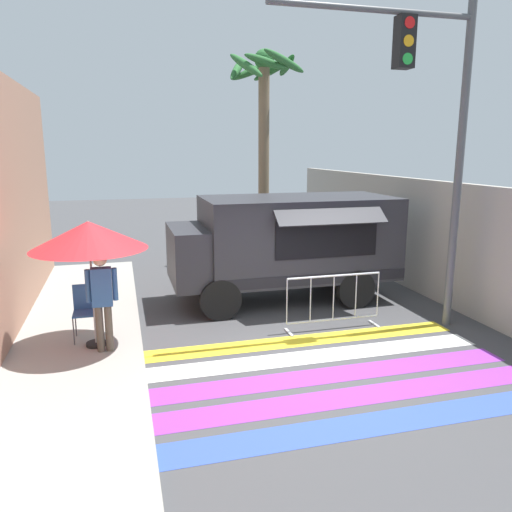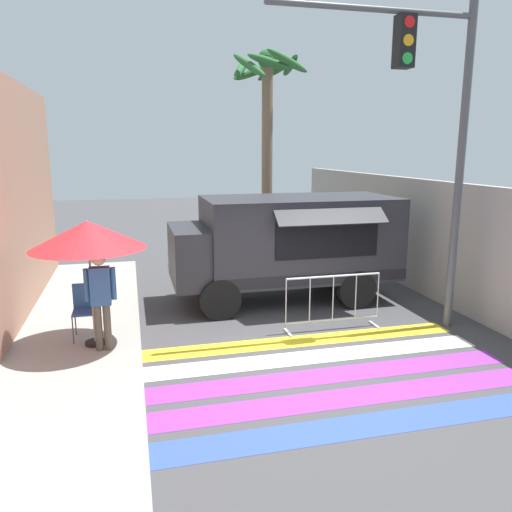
# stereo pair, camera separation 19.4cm
# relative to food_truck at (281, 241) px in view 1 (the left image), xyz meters

# --- Properties ---
(ground_plane) EXTENTS (60.00, 60.00, 0.00)m
(ground_plane) POSITION_rel_food_truck_xyz_m (-0.55, -3.34, -1.46)
(ground_plane) COLOR #424244
(concrete_wall_right) EXTENTS (0.20, 16.00, 2.86)m
(concrete_wall_right) POSITION_rel_food_truck_xyz_m (3.67, -0.34, -0.02)
(concrete_wall_right) COLOR #A39E93
(concrete_wall_right) RESTS_ON ground_plane
(crosswalk_painted) EXTENTS (6.40, 3.60, 0.01)m
(crosswalk_painted) POSITION_rel_food_truck_xyz_m (-0.55, -4.17, -1.45)
(crosswalk_painted) COLOR #334FB2
(crosswalk_painted) RESTS_ON ground_plane
(food_truck) EXTENTS (5.28, 2.72, 2.49)m
(food_truck) POSITION_rel_food_truck_xyz_m (0.00, 0.00, 0.00)
(food_truck) COLOR #2D2D33
(food_truck) RESTS_ON ground_plane
(traffic_signal_pole) EXTENTS (4.14, 0.29, 6.53)m
(traffic_signal_pole) POSITION_rel_food_truck_xyz_m (2.05, -2.58, 2.90)
(traffic_signal_pole) COLOR #515456
(traffic_signal_pole) RESTS_ON ground_plane
(patio_umbrella) EXTENTS (1.99, 1.99, 2.26)m
(patio_umbrella) POSITION_rel_food_truck_xyz_m (-4.21, -2.21, 0.69)
(patio_umbrella) COLOR black
(patio_umbrella) RESTS_ON sidewalk_left
(folding_chair) EXTENTS (0.48, 0.48, 1.00)m
(folding_chair) POSITION_rel_food_truck_xyz_m (-4.36, -1.75, -0.71)
(folding_chair) COLOR #4C4C51
(folding_chair) RESTS_ON sidewalk_left
(vendor_person) EXTENTS (0.53, 0.23, 1.76)m
(vendor_person) POSITION_rel_food_truck_xyz_m (-4.04, -2.49, -0.31)
(vendor_person) COLOR brown
(vendor_person) RESTS_ON sidewalk_left
(barricade_front) EXTENTS (2.01, 0.44, 1.14)m
(barricade_front) POSITION_rel_food_truck_xyz_m (0.39, -2.20, -0.89)
(barricade_front) COLOR #B7BABF
(barricade_front) RESTS_ON ground_plane
(palm_tree) EXTENTS (2.43, 2.41, 6.56)m
(palm_tree) POSITION_rel_food_truck_xyz_m (0.77, 4.25, 3.24)
(palm_tree) COLOR #7A664C
(palm_tree) RESTS_ON ground_plane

